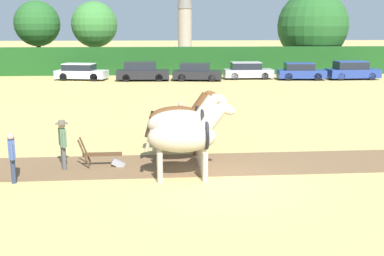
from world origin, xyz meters
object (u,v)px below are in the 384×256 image
at_px(tree_center, 313,26).
at_px(parked_car_center_right, 301,72).
at_px(parked_car_center, 247,71).
at_px(parked_car_center_left, 197,72).
at_px(farmer_onlooker_left, 12,154).
at_px(farmer_beside_team, 181,118).
at_px(draft_horse_lead_right, 183,124).
at_px(parked_car_left, 142,72).
at_px(plow, 106,158).
at_px(tree_left, 37,24).
at_px(parked_car_far_left, 81,72).
at_px(draft_horse_lead_left, 186,136).
at_px(parked_car_right, 352,71).
at_px(draft_horse_trail_left, 180,117).
at_px(farmer_at_plow, 63,141).
at_px(tree_center_left, 94,25).
at_px(church_spire, 185,1).

distance_m(tree_center, parked_car_center_right, 10.45).
bearing_deg(parked_car_center, parked_car_center_left, -169.10).
bearing_deg(parked_car_center_right, farmer_onlooker_left, -118.13).
bearing_deg(farmer_onlooker_left, farmer_beside_team, 26.00).
relative_size(draft_horse_lead_right, farmer_beside_team, 1.75).
height_order(parked_car_left, parked_car_center, parked_car_left).
bearing_deg(parked_car_center, draft_horse_lead_right, -105.68).
height_order(plow, farmer_onlooker_left, farmer_onlooker_left).
height_order(tree_left, parked_car_far_left, tree_left).
distance_m(draft_horse_lead_left, farmer_beside_team, 5.05).
bearing_deg(draft_horse_lead_left, parked_car_left, 94.05).
xyz_separation_m(farmer_onlooker_left, parked_car_center_left, (7.58, 26.42, -0.19)).
xyz_separation_m(tree_center, parked_car_right, (0.91, -8.98, -3.75)).
relative_size(draft_horse_trail_left, parked_car_right, 0.62).
height_order(farmer_beside_team, parked_car_center, farmer_beside_team).
bearing_deg(parked_car_center_left, tree_center, 43.00).
bearing_deg(draft_horse_lead_right, parked_car_center_right, 64.49).
height_order(draft_horse_lead_right, parked_car_center, draft_horse_lead_right).
distance_m(tree_left, parked_car_right, 30.76).
bearing_deg(parked_car_center_left, farmer_beside_team, -88.36).
distance_m(tree_left, plow, 36.13).
xyz_separation_m(draft_horse_lead_left, parked_car_center_right, (11.27, 26.49, -0.69)).
xyz_separation_m(tree_left, parked_car_left, (10.81, -9.06, -3.98)).
xyz_separation_m(plow, parked_car_far_left, (-5.05, 25.92, 0.38)).
xyz_separation_m(draft_horse_lead_right, parked_car_center_left, (2.25, 24.89, -0.77)).
relative_size(tree_center, parked_car_center_left, 1.89).
relative_size(tree_center, farmer_at_plow, 4.84).
relative_size(tree_left, tree_center, 0.86).
bearing_deg(parked_car_right, plow, -128.53).
relative_size(farmer_onlooker_left, parked_car_center, 0.37).
height_order(tree_center_left, plow, tree_center_left).
height_order(church_spire, farmer_onlooker_left, church_spire).
relative_size(tree_center_left, draft_horse_lead_right, 2.39).
bearing_deg(draft_horse_lead_left, plow, 149.75).
relative_size(church_spire, parked_car_left, 3.48).
xyz_separation_m(parked_car_far_left, parked_car_right, (23.57, -0.88, 0.06)).
relative_size(tree_center_left, draft_horse_lead_left, 2.41).
bearing_deg(draft_horse_lead_left, church_spire, 86.21).
bearing_deg(tree_left, parked_car_far_left, -56.56).
distance_m(draft_horse_lead_right, farmer_at_plow, 4.09).
bearing_deg(parked_car_center_left, parked_car_far_left, -178.17).
height_order(tree_center_left, farmer_beside_team, tree_center_left).
bearing_deg(plow, parked_car_center_left, 77.76).
bearing_deg(church_spire, parked_car_left, -98.36).
bearing_deg(parked_car_center_right, church_spire, 106.87).
distance_m(draft_horse_trail_left, parked_car_left, 23.74).
height_order(tree_left, parked_car_center_left, tree_left).
height_order(tree_center, farmer_beside_team, tree_center).
bearing_deg(parked_car_right, parked_car_center_right, 178.39).
xyz_separation_m(parked_car_left, parked_car_center_left, (4.64, -0.27, -0.05)).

